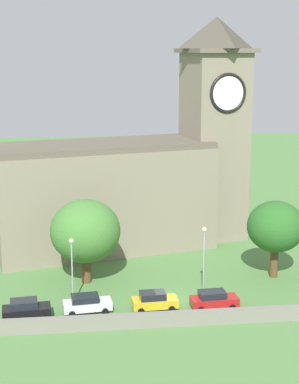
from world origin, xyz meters
name	(u,v)px	position (x,y,z in m)	size (l,w,h in m)	color
ground_plane	(150,252)	(0.00, 15.00, 0.00)	(200.00, 200.00, 0.00)	#517F42
church	(137,176)	(-1.23, 18.23, 8.56)	(32.15, 15.66, 27.21)	gray
quay_barrier	(177,319)	(0.00, -4.96, 0.63)	(57.80, 0.70, 1.27)	gray
car_black	(26,309)	(-13.08, -2.09, 0.90)	(4.41, 2.56, 1.79)	black
car_white	(87,303)	(-7.70, -1.27, 0.84)	(4.54, 2.40, 1.66)	silver
car_yellow	(154,301)	(-1.54, -1.48, 0.88)	(4.25, 2.27, 1.74)	gold
car_red	(214,299)	(3.99, -1.68, 0.83)	(4.45, 2.26, 1.64)	red
streetlamp_west_mid	(72,260)	(-8.96, 0.55, 4.39)	(0.44, 0.44, 6.50)	#9EA0A5
streetlamp_central	(204,251)	(3.47, 0.71, 4.73)	(0.44, 0.44, 7.10)	#9EA0A5
tree_churchyard	(85,231)	(-7.62, 6.21, 5.45)	(7.12, 7.12, 8.69)	brown
tree_riverside_east	(276,227)	(12.00, 5.43, 5.45)	(5.93, 5.93, 8.17)	brown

